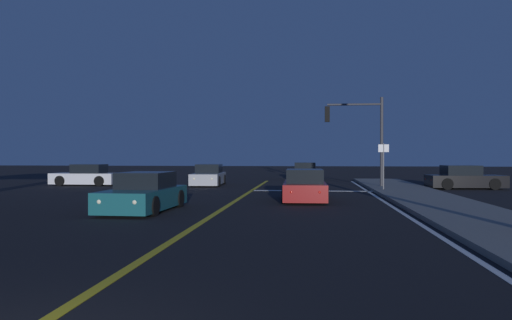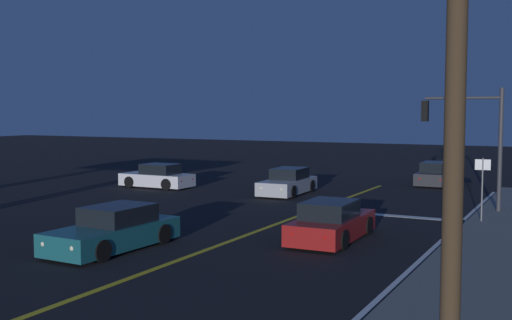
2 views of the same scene
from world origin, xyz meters
TOP-DOWN VIEW (x-y plane):
  - sidewalk_right at (8.03, 12.12)m, footprint 3.20×43.62m
  - lane_line_center at (0.00, 12.12)m, footprint 0.20×41.20m
  - lane_line_edge_right at (6.18, 12.12)m, footprint 0.16×41.20m
  - stop_bar at (3.22, 22.73)m, footprint 6.43×0.50m
  - car_side_waiting_silver at (-3.26, 26.98)m, footprint 1.99×4.51m
  - car_parked_curb_teal at (-2.64, 12.60)m, footprint 2.04×4.62m
  - car_far_approaching_red at (2.90, 16.97)m, footprint 1.92×4.44m
  - car_following_oncoming_black at (11.91, 25.39)m, footprint 4.25×2.14m
  - car_lead_oncoming_white at (-10.96, 26.13)m, footprint 4.17×1.87m
  - car_mid_block_charcoal at (2.77, 34.84)m, footprint 1.99×4.56m
  - traffic_signal_near_right at (6.01, 25.03)m, footprint 3.33×0.28m
  - street_sign_corner at (6.93, 22.23)m, footprint 0.56×0.11m

SIDE VIEW (x-z plane):
  - lane_line_center at x=0.00m, z-range 0.00..0.01m
  - lane_line_edge_right at x=6.18m, z-range 0.00..0.01m
  - stop_bar at x=3.22m, z-range 0.00..0.01m
  - sidewalk_right at x=8.03m, z-range 0.00..0.15m
  - car_lead_oncoming_white at x=-10.96m, z-range -0.09..1.25m
  - car_side_waiting_silver at x=-3.26m, z-range -0.09..1.25m
  - car_far_approaching_red at x=2.90m, z-range -0.09..1.25m
  - car_following_oncoming_black at x=11.91m, z-range -0.09..1.25m
  - car_mid_block_charcoal at x=2.77m, z-range -0.09..1.25m
  - car_parked_curb_teal at x=-2.64m, z-range -0.09..1.25m
  - street_sign_corner at x=6.93m, z-range 0.43..2.97m
  - traffic_signal_near_right at x=6.01m, z-range 0.85..6.10m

